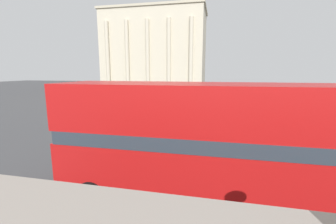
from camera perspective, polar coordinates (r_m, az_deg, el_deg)
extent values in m
cylinder|color=black|center=(10.54, 36.26, -14.97)|extent=(1.05, 0.22, 1.05)
cylinder|color=black|center=(10.43, -11.75, -13.38)|extent=(1.05, 0.22, 1.05)
cylinder|color=black|center=(8.46, -18.98, -19.64)|extent=(1.05, 0.22, 1.05)
cube|color=#B71414|center=(8.14, 12.53, -13.68)|extent=(11.08, 2.49, 1.75)
cube|color=#2D3842|center=(7.76, 12.84, -6.23)|extent=(10.85, 2.52, 0.45)
cube|color=#B71414|center=(7.55, 13.14, 1.10)|extent=(11.08, 2.49, 1.56)
cube|color=beige|center=(57.64, -3.21, 14.85)|extent=(23.94, 12.37, 18.62)
cube|color=#B7AD93|center=(59.18, -3.31, 24.12)|extent=(24.54, 12.97, 0.50)
cylinder|color=beige|center=(54.80, -15.09, 13.30)|extent=(0.90, 0.90, 15.83)
cylinder|color=beige|center=(52.81, -10.33, 13.61)|extent=(0.90, 0.90, 15.83)
cylinder|color=beige|center=(51.19, -5.22, 13.84)|extent=(0.90, 0.90, 15.83)
cylinder|color=beige|center=(49.98, 0.19, 13.97)|extent=(0.90, 0.90, 15.83)
cylinder|color=beige|center=(49.21, 5.82, 13.98)|extent=(0.90, 0.90, 15.83)
cylinder|color=black|center=(11.84, 6.81, -4.81)|extent=(0.12, 0.12, 3.21)
cube|color=black|center=(11.58, 7.82, 0.68)|extent=(0.20, 0.24, 0.70)
sphere|color=green|center=(11.55, 8.38, 1.40)|extent=(0.14, 0.14, 0.14)
cylinder|color=black|center=(20.27, 22.91, 1.36)|extent=(0.12, 0.12, 3.65)
cube|color=black|center=(20.15, 23.69, 5.20)|extent=(0.20, 0.24, 0.70)
sphere|color=gold|center=(20.17, 24.02, 5.61)|extent=(0.14, 0.14, 0.14)
cylinder|color=black|center=(25.61, 24.67, 2.65)|extent=(0.12, 0.12, 3.40)
cube|color=black|center=(25.54, 25.28, 5.40)|extent=(0.20, 0.24, 0.70)
sphere|color=green|center=(25.55, 25.54, 5.72)|extent=(0.14, 0.14, 0.14)
cylinder|color=black|center=(30.24, 23.23, 1.10)|extent=(0.60, 0.18, 0.60)
cylinder|color=black|center=(28.55, 23.88, 0.56)|extent=(0.60, 0.18, 0.60)
cylinder|color=black|center=(29.83, 17.95, 1.32)|extent=(0.60, 0.18, 0.60)
cylinder|color=black|center=(28.11, 18.29, 0.78)|extent=(0.60, 0.18, 0.60)
cube|color=maroon|center=(29.11, 20.89, 1.48)|extent=(4.20, 1.75, 0.55)
cube|color=#2D3842|center=(29.01, 20.56, 2.53)|extent=(1.89, 1.61, 0.50)
cylinder|color=#282B33|center=(16.94, 20.33, -4.89)|extent=(0.14, 0.14, 0.87)
cylinder|color=#282B33|center=(16.97, 20.93, -4.90)|extent=(0.14, 0.14, 0.87)
cylinder|color=slate|center=(16.78, 20.80, -2.34)|extent=(0.32, 0.32, 0.69)
sphere|color=tan|center=(16.69, 20.90, -0.79)|extent=(0.23, 0.23, 0.23)
cylinder|color=#282B33|center=(20.81, 26.23, -2.54)|extent=(0.14, 0.14, 0.89)
cylinder|color=#282B33|center=(20.86, 26.71, -2.56)|extent=(0.14, 0.14, 0.89)
cylinder|color=#B22323|center=(20.69, 26.64, -0.40)|extent=(0.32, 0.32, 0.70)
sphere|color=tan|center=(20.61, 26.74, 0.88)|extent=(0.24, 0.24, 0.24)
cylinder|color=#282B33|center=(15.58, 0.75, -5.70)|extent=(0.14, 0.14, 0.78)
cylinder|color=#282B33|center=(15.55, 1.40, -5.74)|extent=(0.14, 0.14, 0.78)
cylinder|color=yellow|center=(15.39, 1.09, -3.23)|extent=(0.32, 0.32, 0.61)
sphere|color=tan|center=(15.29, 1.09, -1.73)|extent=(0.21, 0.21, 0.21)
cylinder|color=#282B33|center=(26.64, 26.24, -0.01)|extent=(0.14, 0.14, 0.82)
cylinder|color=#282B33|center=(26.69, 26.61, -0.03)|extent=(0.14, 0.14, 0.82)
cylinder|color=#284799|center=(26.56, 26.55, 1.55)|extent=(0.32, 0.32, 0.65)
sphere|color=tan|center=(26.50, 26.63, 2.48)|extent=(0.22, 0.22, 0.22)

